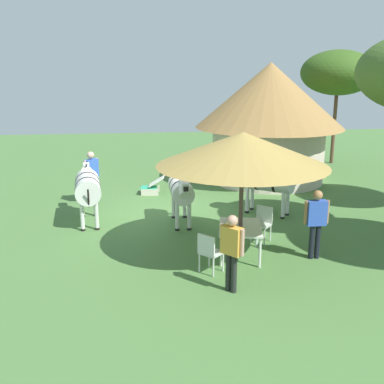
% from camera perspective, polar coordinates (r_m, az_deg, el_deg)
% --- Properties ---
extents(ground_plane, '(36.00, 36.00, 0.00)m').
position_cam_1_polar(ground_plane, '(14.40, -2.43, -2.66)').
color(ground_plane, '#497239').
extents(thatched_hut, '(5.61, 5.61, 4.49)m').
position_cam_1_polar(thatched_hut, '(18.35, 9.30, 9.13)').
color(thatched_hut, beige).
rests_on(thatched_hut, ground_plane).
extents(shade_umbrella, '(3.91, 3.91, 2.95)m').
position_cam_1_polar(shade_umbrella, '(10.64, 6.13, 5.18)').
color(shade_umbrella, '#503B34').
rests_on(shade_umbrella, ground_plane).
extents(patio_dining_table, '(1.53, 1.22, 0.74)m').
position_cam_1_polar(patio_dining_table, '(11.13, 5.86, -4.54)').
color(patio_dining_table, silver).
rests_on(patio_dining_table, ground_plane).
extents(patio_chair_west_end, '(0.60, 0.61, 0.90)m').
position_cam_1_polar(patio_chair_west_end, '(12.21, 8.51, -3.53)').
color(patio_chair_west_end, silver).
rests_on(patio_chair_west_end, ground_plane).
extents(patio_chair_east_end, '(0.61, 0.61, 0.90)m').
position_cam_1_polar(patio_chair_east_end, '(10.24, 2.07, -7.09)').
color(patio_chair_east_end, silver).
rests_on(patio_chair_east_end, ground_plane).
extents(guest_beside_umbrella, '(0.46, 0.43, 1.60)m').
position_cam_1_polar(guest_beside_umbrella, '(9.31, 4.83, -6.54)').
color(guest_beside_umbrella, black).
rests_on(guest_beside_umbrella, ground_plane).
extents(guest_behind_table, '(0.22, 0.59, 1.65)m').
position_cam_1_polar(guest_behind_table, '(11.21, 14.77, -3.05)').
color(guest_behind_table, black).
rests_on(guest_behind_table, ground_plane).
extents(standing_watcher, '(0.49, 0.47, 1.71)m').
position_cam_1_polar(standing_watcher, '(15.58, -12.04, 2.32)').
color(standing_watcher, black).
rests_on(standing_watcher, ground_plane).
extents(striped_lounge_chair, '(0.65, 0.88, 0.62)m').
position_cam_1_polar(striped_lounge_chair, '(16.63, -4.85, 0.65)').
color(striped_lounge_chair, '#299F73').
rests_on(striped_lounge_chair, ground_plane).
extents(zebra_nearest_camera, '(2.15, 0.62, 1.55)m').
position_cam_1_polar(zebra_nearest_camera, '(13.18, -1.32, 0.22)').
color(zebra_nearest_camera, silver).
rests_on(zebra_nearest_camera, ground_plane).
extents(zebra_by_umbrella, '(1.55, 1.86, 1.60)m').
position_cam_1_polar(zebra_by_umbrella, '(14.27, 9.37, 1.39)').
color(zebra_by_umbrella, silver).
rests_on(zebra_by_umbrella, ground_plane).
extents(zebra_toward_hut, '(2.33, 0.87, 1.60)m').
position_cam_1_polar(zebra_toward_hut, '(13.64, -12.49, 0.63)').
color(zebra_toward_hut, silver).
rests_on(zebra_toward_hut, ground_plane).
extents(acacia_tree_behind_hut, '(3.29, 3.29, 5.04)m').
position_cam_1_polar(acacia_tree_behind_hut, '(22.38, 17.24, 13.58)').
color(acacia_tree_behind_hut, brown).
rests_on(acacia_tree_behind_hut, ground_plane).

